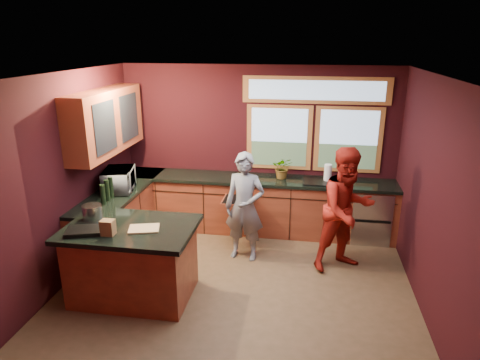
% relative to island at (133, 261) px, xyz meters
% --- Properties ---
extents(floor, '(4.50, 4.50, 0.00)m').
position_rel_island_xyz_m(floor, '(1.24, 0.45, -0.48)').
color(floor, brown).
rests_on(floor, ground).
extents(room_shell, '(4.52, 4.02, 2.71)m').
position_rel_island_xyz_m(room_shell, '(0.64, 0.78, 1.32)').
color(room_shell, black).
rests_on(room_shell, ground).
extents(back_counter, '(4.50, 0.64, 0.93)m').
position_rel_island_xyz_m(back_counter, '(1.44, 2.15, -0.01)').
color(back_counter, '#592215').
rests_on(back_counter, floor).
extents(left_counter, '(0.64, 2.30, 0.93)m').
position_rel_island_xyz_m(left_counter, '(-0.71, 1.30, -0.01)').
color(left_counter, '#592215').
rests_on(left_counter, floor).
extents(island, '(1.55, 1.05, 0.95)m').
position_rel_island_xyz_m(island, '(0.00, 0.00, 0.00)').
color(island, '#592215').
rests_on(island, floor).
extents(person_grey, '(0.63, 0.46, 1.59)m').
position_rel_island_xyz_m(person_grey, '(1.21, 1.20, 0.32)').
color(person_grey, slate).
rests_on(person_grey, floor).
extents(person_red, '(1.07, 1.00, 1.74)m').
position_rel_island_xyz_m(person_red, '(2.62, 1.14, 0.39)').
color(person_red, '#A21C12').
rests_on(person_red, floor).
extents(microwave, '(0.52, 0.67, 0.33)m').
position_rel_island_xyz_m(microwave, '(-0.68, 1.23, 0.61)').
color(microwave, '#999999').
rests_on(microwave, left_counter).
extents(potted_plant, '(0.32, 0.28, 0.35)m').
position_rel_island_xyz_m(potted_plant, '(1.68, 2.20, 0.63)').
color(potted_plant, '#999999').
rests_on(potted_plant, back_counter).
extents(paper_towel, '(0.12, 0.12, 0.28)m').
position_rel_island_xyz_m(paper_towel, '(2.39, 2.15, 0.59)').
color(paper_towel, white).
rests_on(paper_towel, back_counter).
extents(cutting_board, '(0.41, 0.34, 0.02)m').
position_rel_island_xyz_m(cutting_board, '(0.20, -0.05, 0.48)').
color(cutting_board, '#A98356').
rests_on(cutting_board, island).
extents(stock_pot, '(0.24, 0.24, 0.18)m').
position_rel_island_xyz_m(stock_pot, '(-0.55, 0.15, 0.56)').
color(stock_pot, '#B6B6BB').
rests_on(stock_pot, island).
extents(paper_bag, '(0.15, 0.12, 0.18)m').
position_rel_island_xyz_m(paper_bag, '(-0.15, -0.25, 0.56)').
color(paper_bag, brown).
rests_on(paper_bag, island).
extents(black_tray, '(0.47, 0.39, 0.05)m').
position_rel_island_xyz_m(black_tray, '(-0.45, -0.25, 0.49)').
color(black_tray, black).
rests_on(black_tray, island).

